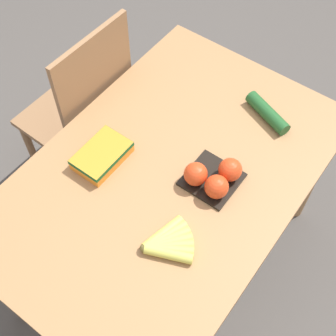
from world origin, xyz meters
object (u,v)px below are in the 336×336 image
at_px(cucumber_near, 267,113).
at_px(banana_bunch, 167,243).
at_px(tomato_pack, 214,177).
at_px(chair, 85,114).
at_px(carrot_bag, 102,155).

bearing_deg(cucumber_near, banana_bunch, -178.92).
height_order(banana_bunch, tomato_pack, tomato_pack).
distance_m(tomato_pack, cucumber_near, 0.37).
xyz_separation_m(tomato_pack, cucumber_near, (0.36, 0.00, -0.02)).
height_order(chair, tomato_pack, chair).
height_order(chair, carrot_bag, chair).
xyz_separation_m(tomato_pack, carrot_bag, (-0.15, 0.37, -0.01)).
distance_m(chair, tomato_pack, 0.78).
bearing_deg(banana_bunch, cucumber_near, 1.08).
bearing_deg(banana_bunch, carrot_bag, 71.17).
distance_m(chair, carrot_bag, 0.51).
relative_size(carrot_bag, cucumber_near, 0.96).
bearing_deg(chair, tomato_pack, 83.44).
relative_size(tomato_pack, carrot_bag, 0.89).
xyz_separation_m(chair, tomato_pack, (-0.10, -0.72, 0.28)).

